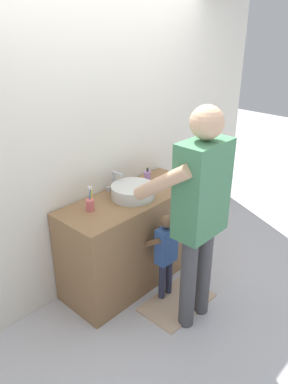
# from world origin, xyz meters

# --- Properties ---
(ground_plane) EXTENTS (14.00, 14.00, 0.00)m
(ground_plane) POSITION_xyz_m (0.00, 0.00, 0.00)
(ground_plane) COLOR silver
(back_wall) EXTENTS (4.40, 0.08, 2.70)m
(back_wall) POSITION_xyz_m (0.00, 0.62, 1.35)
(back_wall) COLOR silver
(back_wall) RESTS_ON ground
(vanity_cabinet) EXTENTS (1.37, 0.54, 0.87)m
(vanity_cabinet) POSITION_xyz_m (0.00, 0.30, 0.43)
(vanity_cabinet) COLOR olive
(vanity_cabinet) RESTS_ON ground
(sink_basin) EXTENTS (0.38, 0.38, 0.11)m
(sink_basin) POSITION_xyz_m (0.00, 0.28, 0.92)
(sink_basin) COLOR silver
(sink_basin) RESTS_ON vanity_cabinet
(faucet) EXTENTS (0.18, 0.14, 0.18)m
(faucet) POSITION_xyz_m (0.00, 0.51, 0.95)
(faucet) COLOR #B7BABF
(faucet) RESTS_ON vanity_cabinet
(toothbrush_cup) EXTENTS (0.07, 0.07, 0.21)m
(toothbrush_cup) POSITION_xyz_m (-0.41, 0.36, 0.92)
(toothbrush_cup) COLOR #D86666
(toothbrush_cup) RESTS_ON vanity_cabinet
(soap_bottle) EXTENTS (0.06, 0.06, 0.17)m
(soap_bottle) POSITION_xyz_m (0.28, 0.37, 0.93)
(soap_bottle) COLOR #B27FC6
(soap_bottle) RESTS_ON vanity_cabinet
(bath_mat) EXTENTS (0.64, 0.40, 0.02)m
(bath_mat) POSITION_xyz_m (0.00, -0.25, 0.01)
(bath_mat) COLOR #CCAD8E
(bath_mat) RESTS_ON ground
(child_toddler) EXTENTS (0.25, 0.26, 0.83)m
(child_toddler) POSITION_xyz_m (0.00, -0.10, 0.49)
(child_toddler) COLOR #2D334C
(child_toddler) RESTS_ON ground
(adult_parent) EXTENTS (0.55, 0.58, 1.79)m
(adult_parent) POSITION_xyz_m (-0.03, -0.43, 1.07)
(adult_parent) COLOR #47474C
(adult_parent) RESTS_ON ground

